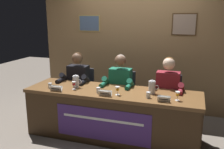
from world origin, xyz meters
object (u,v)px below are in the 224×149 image
at_px(nameplate_left, 56,88).
at_px(chair_center, 122,98).
at_px(chair_right, 168,103).
at_px(nameplate_center, 105,93).
at_px(water_pitcher_left_side, 76,82).
at_px(panelist_right, 167,90).
at_px(water_cup_left, 50,86).
at_px(water_cup_center, 98,90).
at_px(panelist_center, 119,86).
at_px(juice_glass_left, 74,84).
at_px(juice_glass_center, 117,89).
at_px(panelist_left, 76,82).
at_px(conference_table, 110,108).
at_px(nameplate_right, 164,99).
at_px(water_cup_right, 148,95).
at_px(chair_left, 82,94).
at_px(water_pitcher_right_side, 152,87).
at_px(juice_glass_right, 178,94).

distance_m(nameplate_left, chair_center, 1.22).
distance_m(chair_center, chair_right, 0.78).
distance_m(nameplate_center, water_pitcher_left_side, 0.64).
bearing_deg(water_pitcher_left_side, panelist_right, 15.60).
bearing_deg(nameplate_center, water_cup_left, 175.37).
bearing_deg(water_cup_center, panelist_center, 74.53).
bearing_deg(water_cup_center, chair_center, 78.57).
height_order(juice_glass_left, juice_glass_center, same).
bearing_deg(panelist_left, juice_glass_center, -30.39).
relative_size(water_cup_left, nameplate_center, 0.44).
bearing_deg(water_cup_left, conference_table, 5.63).
height_order(nameplate_left, nameplate_center, same).
distance_m(nameplate_left, chair_right, 1.83).
distance_m(panelist_left, chair_right, 1.60).
bearing_deg(chair_right, conference_table, -139.55).
bearing_deg(juice_glass_center, nameplate_left, -173.10).
relative_size(water_cup_center, nameplate_right, 0.50).
bearing_deg(nameplate_center, chair_center, 89.29).
bearing_deg(panelist_left, panelist_center, 0.00).
height_order(conference_table, nameplate_center, nameplate_center).
distance_m(chair_right, water_cup_right, 0.83).
bearing_deg(chair_left, nameplate_center, -47.34).
bearing_deg(nameplate_right, juice_glass_center, 172.94).
bearing_deg(conference_table, juice_glass_center, -27.54).
relative_size(panelist_right, water_pitcher_right_side, 5.90).
distance_m(panelist_center, water_pitcher_left_side, 0.72).
height_order(chair_left, water_cup_center, chair_left).
bearing_deg(conference_table, juice_glass_left, -177.52).
relative_size(juice_glass_left, panelist_right, 0.10).
xyz_separation_m(conference_table, chair_right, (0.78, 0.67, -0.06)).
height_order(water_cup_center, water_cup_right, same).
distance_m(conference_table, panelist_right, 0.94).
bearing_deg(juice_glass_right, panelist_left, 163.76).
relative_size(juice_glass_center, water_pitcher_left_side, 0.59).
bearing_deg(nameplate_left, chair_center, 47.19).
distance_m(juice_glass_left, panelist_center, 0.77).
relative_size(water_cup_left, juice_glass_right, 0.69).
relative_size(chair_center, juice_glass_center, 7.34).
height_order(juice_glass_center, panelist_right, panelist_right).
height_order(panelist_left, juice_glass_center, panelist_left).
height_order(water_cup_left, nameplate_center, water_cup_left).
height_order(panelist_left, water_pitcher_left_side, panelist_left).
height_order(panelist_center, water_cup_right, panelist_center).
bearing_deg(panelist_left, juice_glass_left, -67.19).
relative_size(conference_table, water_pitcher_left_side, 12.62).
bearing_deg(water_cup_right, chair_center, 128.59).
height_order(water_cup_left, panelist_right, panelist_right).
height_order(nameplate_left, chair_center, chair_center).
height_order(nameplate_right, juice_glass_right, juice_glass_right).
bearing_deg(nameplate_right, water_cup_right, 157.65).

